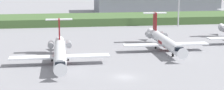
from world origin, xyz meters
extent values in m
plane|color=gray|center=(0.00, 30.00, 0.00)|extent=(500.00, 500.00, 0.00)
cube|color=#426033|center=(0.00, 77.53, 1.48)|extent=(320.00, 20.00, 2.97)
cylinder|color=silver|center=(-12.86, 13.20, 2.45)|extent=(2.70, 24.00, 2.70)
cone|color=silver|center=(-12.86, -0.30, 2.45)|extent=(2.70, 3.00, 2.70)
cone|color=silver|center=(-12.86, 27.20, 2.45)|extent=(2.30, 4.00, 2.29)
cube|color=black|center=(-12.86, 1.60, 2.92)|extent=(2.02, 1.80, 0.90)
cylinder|color=maroon|center=(-12.86, 13.20, 2.30)|extent=(2.76, 3.60, 2.76)
cube|color=silver|center=(-18.77, 12.20, 1.84)|extent=(11.00, 3.20, 0.36)
cube|color=silver|center=(-6.96, 12.20, 1.84)|extent=(11.00, 3.20, 0.36)
cube|color=maroon|center=(-12.86, 24.20, 6.40)|extent=(0.36, 3.20, 5.20)
cube|color=silver|center=(-12.86, 24.50, 8.80)|extent=(6.80, 1.80, 0.24)
cylinder|color=gray|center=(-15.11, 22.40, 2.65)|extent=(1.50, 3.40, 1.50)
cylinder|color=gray|center=(-10.61, 22.40, 2.65)|extent=(1.50, 3.40, 1.50)
cylinder|color=gray|center=(-12.86, 5.76, 1.00)|extent=(0.20, 0.20, 0.65)
cylinder|color=black|center=(-12.86, 5.76, 0.45)|extent=(0.30, 0.90, 0.90)
cylinder|color=black|center=(-14.76, 15.60, 0.45)|extent=(0.35, 0.90, 0.90)
cylinder|color=black|center=(-10.96, 15.60, 0.45)|extent=(0.35, 0.90, 0.90)
cylinder|color=silver|center=(15.08, 23.57, 2.45)|extent=(2.70, 24.00, 2.70)
cone|color=silver|center=(15.08, 10.07, 2.45)|extent=(2.70, 3.00, 2.70)
cone|color=silver|center=(15.08, 37.57, 2.45)|extent=(2.30, 4.00, 2.29)
cube|color=black|center=(15.08, 11.97, 2.92)|extent=(2.02, 1.80, 0.90)
cylinder|color=maroon|center=(15.08, 23.57, 2.30)|extent=(2.76, 3.60, 2.76)
cube|color=silver|center=(9.18, 22.57, 1.84)|extent=(11.00, 3.20, 0.36)
cube|color=silver|center=(20.99, 22.57, 1.84)|extent=(11.00, 3.20, 0.36)
cube|color=maroon|center=(15.08, 34.57, 6.40)|extent=(0.36, 3.20, 5.20)
cube|color=silver|center=(15.08, 34.87, 8.80)|extent=(6.80, 1.80, 0.24)
cylinder|color=gray|center=(12.83, 32.77, 2.65)|extent=(1.50, 3.40, 1.50)
cylinder|color=gray|center=(17.33, 32.77, 2.65)|extent=(1.50, 3.40, 1.50)
cylinder|color=gray|center=(15.08, 16.13, 1.00)|extent=(0.20, 0.20, 0.65)
cylinder|color=black|center=(15.08, 16.13, 0.45)|extent=(0.30, 0.90, 0.90)
cylinder|color=black|center=(13.18, 25.97, 0.45)|extent=(0.35, 0.90, 0.90)
cylinder|color=black|center=(16.98, 25.97, 0.45)|extent=(0.35, 0.90, 0.90)
cone|color=silver|center=(40.81, 43.88, 2.45)|extent=(2.30, 4.00, 2.29)
cylinder|color=gray|center=(38.56, 39.08, 2.65)|extent=(1.50, 3.40, 1.50)
cylinder|color=#B2B2B7|center=(32.01, 64.73, 8.90)|extent=(0.50, 0.50, 17.79)
camera|label=1|loc=(-12.75, -72.42, 21.72)|focal=60.40mm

